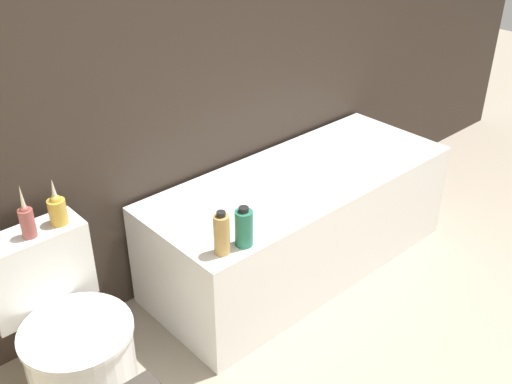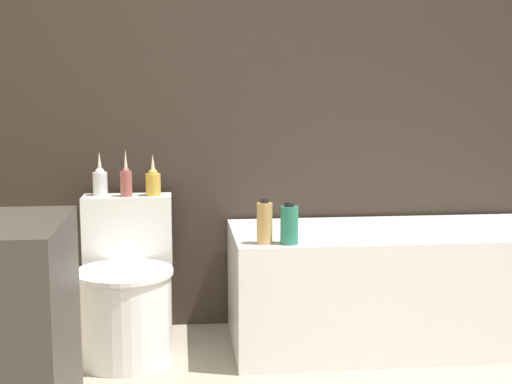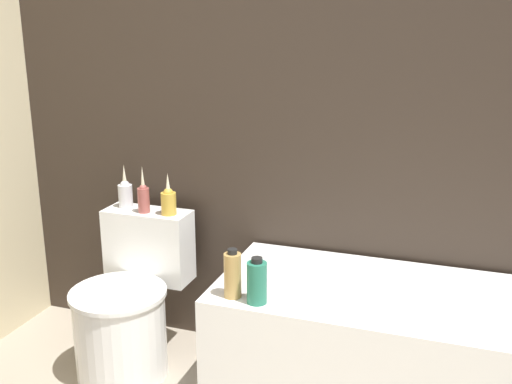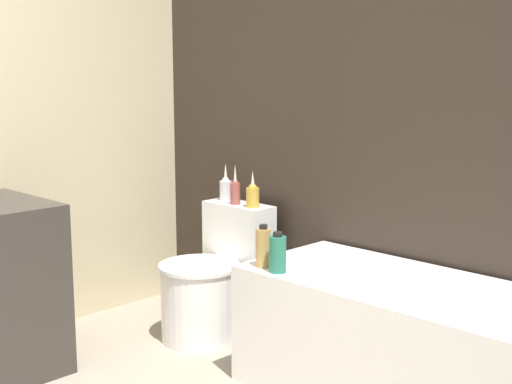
# 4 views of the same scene
# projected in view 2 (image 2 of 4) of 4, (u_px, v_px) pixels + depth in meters

# --- Properties ---
(wall_back_tiled) EXTENTS (6.40, 0.06, 2.60)m
(wall_back_tiled) POSITION_uv_depth(u_px,v_px,m) (266.00, 70.00, 3.57)
(wall_back_tiled) COLOR #332821
(wall_back_tiled) RESTS_ON ground_plane
(bathtub) EXTENTS (1.68, 0.67, 0.55)m
(bathtub) POSITION_uv_depth(u_px,v_px,m) (408.00, 285.00, 3.41)
(bathtub) COLOR white
(bathtub) RESTS_ON ground
(toilet) EXTENTS (0.44, 0.60, 0.71)m
(toilet) POSITION_uv_depth(u_px,v_px,m) (126.00, 292.00, 3.24)
(toilet) COLOR white
(toilet) RESTS_ON ground
(vase_gold) EXTENTS (0.07, 0.07, 0.21)m
(vase_gold) POSITION_uv_depth(u_px,v_px,m) (100.00, 180.00, 3.39)
(vase_gold) COLOR silver
(vase_gold) RESTS_ON toilet
(vase_silver) EXTENTS (0.06, 0.06, 0.23)m
(vase_silver) POSITION_uv_depth(u_px,v_px,m) (126.00, 180.00, 3.35)
(vase_silver) COLOR #994C47
(vase_silver) RESTS_ON toilet
(vase_bronze) EXTENTS (0.07, 0.07, 0.20)m
(vase_bronze) POSITION_uv_depth(u_px,v_px,m) (153.00, 181.00, 3.38)
(vase_bronze) COLOR gold
(vase_bronze) RESTS_ON toilet
(shampoo_bottle_tall) EXTENTS (0.07, 0.07, 0.20)m
(shampoo_bottle_tall) POSITION_uv_depth(u_px,v_px,m) (265.00, 223.00, 3.04)
(shampoo_bottle_tall) COLOR tan
(shampoo_bottle_tall) RESTS_ON bathtub
(shampoo_bottle_short) EXTENTS (0.08, 0.08, 0.18)m
(shampoo_bottle_short) POSITION_uv_depth(u_px,v_px,m) (289.00, 225.00, 3.03)
(shampoo_bottle_short) COLOR #267259
(shampoo_bottle_short) RESTS_ON bathtub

